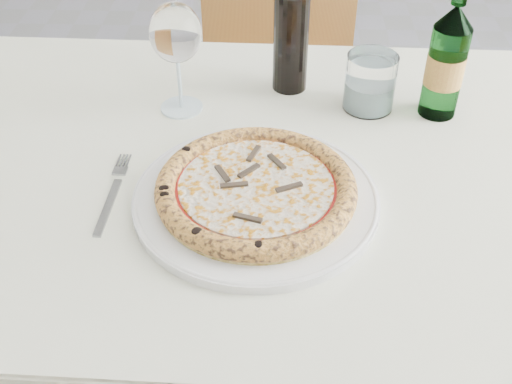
% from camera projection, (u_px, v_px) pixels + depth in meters
% --- Properties ---
extents(dining_table, '(1.40, 0.85, 0.76)m').
position_uv_depth(dining_table, '(258.00, 206.00, 1.07)').
color(dining_table, olive).
rests_on(dining_table, floor).
extents(chair_far, '(0.46, 0.46, 0.93)m').
position_uv_depth(chair_far, '(277.00, 45.00, 1.80)').
color(chair_far, olive).
rests_on(chair_far, floor).
extents(plate, '(0.36, 0.36, 0.02)m').
position_uv_depth(plate, '(256.00, 198.00, 0.92)').
color(plate, white).
rests_on(plate, dining_table).
extents(pizza, '(0.29, 0.29, 0.03)m').
position_uv_depth(pizza, '(256.00, 189.00, 0.91)').
color(pizza, '#ECCF71').
rests_on(pizza, plate).
extents(fork, '(0.02, 0.18, 0.00)m').
position_uv_depth(fork, '(112.00, 194.00, 0.94)').
color(fork, gray).
rests_on(fork, dining_table).
extents(wine_glass, '(0.09, 0.09, 0.19)m').
position_uv_depth(wine_glass, '(176.00, 35.00, 1.04)').
color(wine_glass, silver).
rests_on(wine_glass, dining_table).
extents(tumbler, '(0.09, 0.09, 0.10)m').
position_uv_depth(tumbler, '(370.00, 86.00, 1.10)').
color(tumbler, white).
rests_on(tumbler, dining_table).
extents(beer_bottle, '(0.06, 0.06, 0.25)m').
position_uv_depth(beer_bottle, '(446.00, 61.00, 1.05)').
color(beer_bottle, '#42844C').
rests_on(beer_bottle, dining_table).
extents(wine_bottle, '(0.06, 0.06, 0.25)m').
position_uv_depth(wine_bottle, '(291.00, 32.00, 1.12)').
color(wine_bottle, black).
rests_on(wine_bottle, dining_table).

